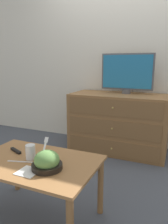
# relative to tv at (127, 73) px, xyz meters

# --- Properties ---
(ground_plane) EXTENTS (12.00, 12.00, 0.00)m
(ground_plane) POSITION_rel_tv_xyz_m (0.03, 0.22, -1.03)
(ground_plane) COLOR #474C56
(wall_back) EXTENTS (12.00, 0.05, 2.60)m
(wall_back) POSITION_rel_tv_xyz_m (0.03, 0.25, 0.27)
(wall_back) COLOR silver
(wall_back) RESTS_ON ground_plane
(dresser) EXTENTS (1.23, 0.59, 0.76)m
(dresser) POSITION_rel_tv_xyz_m (-0.07, -0.09, -0.65)
(dresser) COLOR olive
(dresser) RESTS_ON ground_plane
(tv) EXTENTS (0.67, 0.11, 0.51)m
(tv) POSITION_rel_tv_xyz_m (0.00, 0.00, 0.00)
(tv) COLOR #515156
(tv) RESTS_ON dresser
(coffee_table) EXTENTS (0.89, 0.58, 0.47)m
(coffee_table) POSITION_rel_tv_xyz_m (-0.27, -1.64, -0.63)
(coffee_table) COLOR #9E6B3D
(coffee_table) RESTS_ON ground_plane
(takeout_bowl) EXTENTS (0.20, 0.20, 0.20)m
(takeout_bowl) POSITION_rel_tv_xyz_m (-0.12, -1.71, -0.51)
(takeout_bowl) COLOR black
(takeout_bowl) RESTS_ON coffee_table
(drink_cup) EXTENTS (0.07, 0.07, 0.11)m
(drink_cup) POSITION_rel_tv_xyz_m (-0.31, -1.63, -0.51)
(drink_cup) COLOR beige
(drink_cup) RESTS_ON coffee_table
(napkin) EXTENTS (0.13, 0.13, 0.00)m
(napkin) POSITION_rel_tv_xyz_m (-0.20, -1.79, -0.56)
(napkin) COLOR white
(napkin) RESTS_ON coffee_table
(knife) EXTENTS (0.18, 0.06, 0.01)m
(knife) POSITION_rel_tv_xyz_m (-0.35, -1.70, -0.56)
(knife) COLOR white
(knife) RESTS_ON coffee_table
(remote_control) EXTENTS (0.14, 0.08, 0.02)m
(remote_control) POSITION_rel_tv_xyz_m (-0.50, -1.57, -0.55)
(remote_control) COLOR black
(remote_control) RESTS_ON coffee_table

